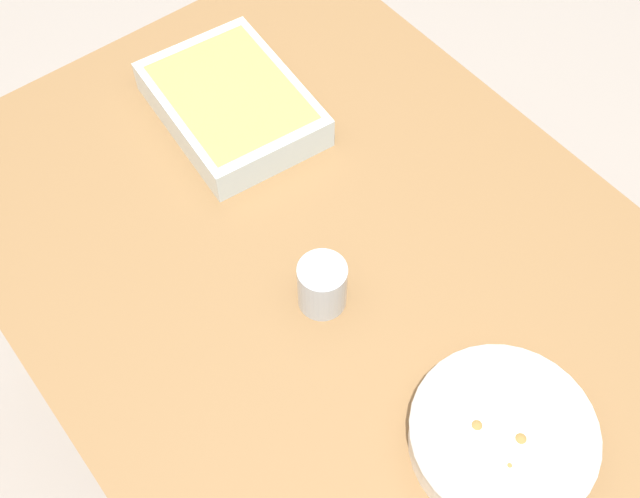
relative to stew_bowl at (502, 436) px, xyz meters
name	(u,v)px	position (x,y,z in m)	size (l,w,h in m)	color
ground_plane	(320,423)	(-0.39, 0.01, -0.77)	(6.00, 6.00, 0.00)	#9E9389
dining_table	(320,279)	(-0.39, 0.01, -0.12)	(1.20, 0.90, 0.74)	olive
stew_bowl	(502,436)	(0.00, 0.00, 0.00)	(0.25, 0.25, 0.06)	white
baking_dish	(232,103)	(-0.70, 0.06, 0.00)	(0.32, 0.25, 0.06)	silver
drink_cup	(322,287)	(-0.32, -0.05, 0.01)	(0.07, 0.07, 0.08)	#B2BCC6
spoon_by_stew	(465,441)	(-0.03, -0.03, -0.03)	(0.13, 0.14, 0.01)	silver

